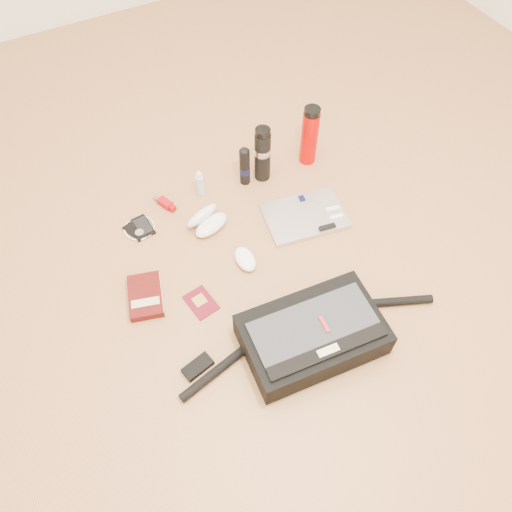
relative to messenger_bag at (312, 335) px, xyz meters
name	(u,v)px	position (x,y,z in m)	size (l,w,h in m)	color
ground	(262,275)	(-0.01, 0.32, -0.06)	(4.00, 4.00, 0.00)	#A57044
messenger_bag	(312,335)	(0.00, 0.00, 0.00)	(0.94, 0.32, 0.13)	black
laptop	(305,216)	(0.27, 0.48, -0.05)	(0.35, 0.27, 0.03)	#BDBDC0
book	(146,296)	(-0.43, 0.43, -0.04)	(0.16, 0.21, 0.03)	#430B0A
passport	(201,302)	(-0.26, 0.32, -0.06)	(0.10, 0.13, 0.01)	#540917
mouse	(245,259)	(-0.04, 0.40, -0.04)	(0.08, 0.12, 0.04)	white
sunglasses_case	(207,220)	(-0.09, 0.63, -0.03)	(0.19, 0.17, 0.09)	white
ipod	(136,231)	(-0.35, 0.73, -0.05)	(0.11, 0.12, 0.01)	black
phone	(143,226)	(-0.32, 0.74, -0.05)	(0.10, 0.12, 0.01)	black
inhaler	(165,203)	(-0.20, 0.81, -0.04)	(0.06, 0.11, 0.03)	#9D060D
spray_bottle	(200,184)	(-0.04, 0.80, -0.01)	(0.04, 0.04, 0.12)	#AED2EE
aerosol_can	(245,166)	(0.15, 0.77, 0.03)	(0.05, 0.05, 0.19)	black
thermos_black	(262,154)	(0.23, 0.76, 0.07)	(0.08, 0.08, 0.26)	black
thermos_red	(310,136)	(0.45, 0.76, 0.08)	(0.08, 0.08, 0.28)	#B70200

